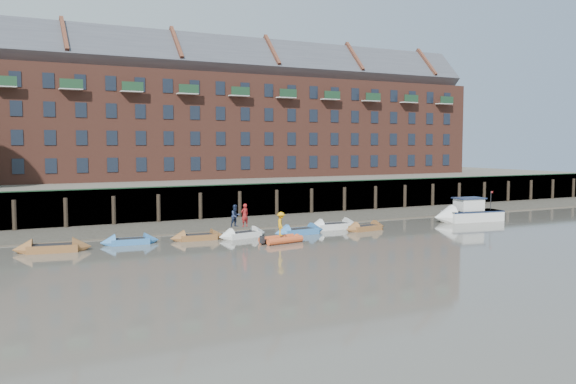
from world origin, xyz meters
TOP-DOWN VIEW (x-y plane):
  - ground at (0.00, 0.00)m, footprint 220.00×220.00m
  - foreshore at (0.00, 18.00)m, footprint 110.00×8.00m
  - mud_band at (0.00, 14.60)m, footprint 110.00×1.60m
  - river_wall at (-0.00, 22.38)m, footprint 110.00×1.23m
  - bank_terrace at (0.00, 36.00)m, footprint 110.00×28.00m
  - apartment_terrace at (-0.00, 36.99)m, footprint 80.60×15.56m
  - rowboat_0 at (-16.33, 10.15)m, footprint 5.13×2.19m
  - rowboat_1 at (-11.06, 10.93)m, footprint 4.22×1.49m
  - rowboat_2 at (-6.08, 10.57)m, footprint 4.28×1.51m
  - rowboat_3 at (-2.64, 10.12)m, footprint 4.47×2.11m
  - rowboat_4 at (2.05, 9.62)m, footprint 4.63×1.64m
  - rowboat_5 at (6.04, 10.96)m, footprint 4.90×1.54m
  - rowboat_6 at (7.94, 9.01)m, footprint 4.33×1.75m
  - rib_tender at (-1.02, 6.58)m, footprint 3.34×2.01m
  - motor_launch at (19.26, 9.78)m, footprint 7.07×3.16m
  - person_rower_a at (-2.50, 10.05)m, footprint 0.72×0.56m
  - person_rower_b at (-3.15, 10.32)m, footprint 0.94×0.81m
  - person_rib_crew at (-1.15, 6.53)m, footprint 1.02×1.28m

SIDE VIEW (x-z plane):
  - ground at x=0.00m, z-range 0.00..0.00m
  - foreshore at x=0.00m, z-range -0.25..0.25m
  - mud_band at x=0.00m, z-range -0.05..0.05m
  - rowboat_1 at x=-11.06m, z-range -0.39..0.82m
  - rowboat_2 at x=-6.08m, z-range -0.39..0.83m
  - rowboat_6 at x=7.94m, z-range -0.39..0.83m
  - rowboat_3 at x=-2.64m, z-range -0.40..0.85m
  - rowboat_4 at x=2.05m, z-range -0.43..0.89m
  - rib_tender at x=-1.02m, z-range -0.04..0.53m
  - rowboat_5 at x=6.04m, z-range -0.46..0.96m
  - rowboat_0 at x=-16.33m, z-range -0.47..0.97m
  - motor_launch at x=19.26m, z-range -0.69..2.13m
  - person_rib_crew at x=-1.15m, z-range 0.53..2.25m
  - river_wall at x=0.00m, z-range -0.06..3.24m
  - bank_terrace at x=0.00m, z-range 0.00..3.20m
  - person_rower_b at x=-3.15m, z-range 0.84..2.54m
  - person_rower_a at x=-2.50m, z-range 0.84..2.61m
  - apartment_terrace at x=0.00m, z-range 2.34..23.31m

